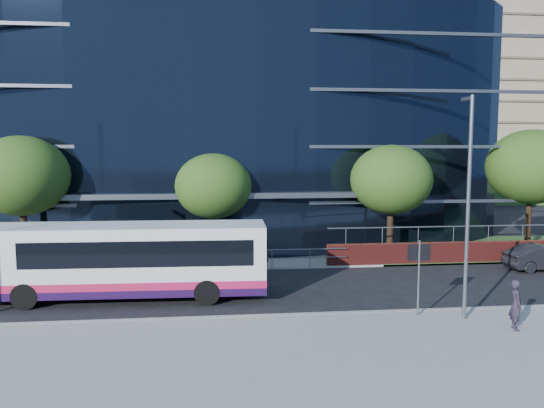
{
  "coord_description": "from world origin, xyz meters",
  "views": [
    {
      "loc": [
        -2.93,
        -19.99,
        6.3
      ],
      "look_at": [
        0.11,
        8.0,
        3.34
      ],
      "focal_mm": 35.0,
      "sensor_mm": 36.0,
      "label": 1
    }
  ],
  "objects": [
    {
      "name": "streetlight_east",
      "position": [
        6.0,
        -2.17,
        4.44
      ],
      "size": [
        0.15,
        0.77,
        8.0
      ],
      "color": "slate",
      "rests_on": "pavement_near"
    },
    {
      "name": "yellow_line_outer",
      "position": [
        0.0,
        -0.8,
        0.01
      ],
      "size": [
        80.0,
        0.08,
        0.01
      ],
      "primitive_type": "cube",
      "color": "gold",
      "rests_on": "ground"
    },
    {
      "name": "kerb",
      "position": [
        0.0,
        -1.0,
        0.08
      ],
      "size": [
        80.0,
        0.25,
        0.16
      ],
      "primitive_type": "cube",
      "color": "gray",
      "rests_on": "ground"
    },
    {
      "name": "pavement_near",
      "position": [
        0.0,
        -5.0,
        0.07
      ],
      "size": [
        80.0,
        8.0,
        0.15
      ],
      "primitive_type": "cube",
      "color": "gray",
      "rests_on": "ground"
    },
    {
      "name": "tree_far_d",
      "position": [
        16.0,
        10.0,
        5.19
      ],
      "size": [
        5.28,
        5.28,
        7.44
      ],
      "color": "black",
      "rests_on": "ground"
    },
    {
      "name": "tree_dist_e",
      "position": [
        24.0,
        40.0,
        4.54
      ],
      "size": [
        4.62,
        4.62,
        6.51
      ],
      "color": "black",
      "rests_on": "ground"
    },
    {
      "name": "guard_railings",
      "position": [
        -8.0,
        7.0,
        0.82
      ],
      "size": [
        24.0,
        0.05,
        1.1
      ],
      "color": "slate",
      "rests_on": "ground"
    },
    {
      "name": "parked_car",
      "position": [
        14.05,
        5.35,
        0.67
      ],
      "size": [
        4.1,
        1.6,
        1.33
      ],
      "primitive_type": "imported",
      "rotation": [
        0.0,
        0.0,
        1.62
      ],
      "color": "black",
      "rests_on": "ground"
    },
    {
      "name": "street_sign",
      "position": [
        4.5,
        -1.59,
        2.15
      ],
      "size": [
        0.85,
        0.09,
        2.8
      ],
      "color": "slate",
      "rests_on": "pavement_near"
    },
    {
      "name": "far_forecourt",
      "position": [
        -6.0,
        11.0,
        0.05
      ],
      "size": [
        50.0,
        8.0,
        0.1
      ],
      "primitive_type": "cube",
      "color": "gray",
      "rests_on": "ground"
    },
    {
      "name": "tree_far_c",
      "position": [
        7.0,
        9.0,
        4.54
      ],
      "size": [
        4.62,
        4.62,
        6.51
      ],
      "color": "black",
      "rests_on": "ground"
    },
    {
      "name": "city_bus",
      "position": [
        -6.49,
        2.29,
        1.66
      ],
      "size": [
        11.66,
        2.99,
        3.14
      ],
      "rotation": [
        0.0,
        0.0,
        -0.03
      ],
      "color": "silver",
      "rests_on": "ground"
    },
    {
      "name": "tree_far_b",
      "position": [
        -3.0,
        9.5,
        4.21
      ],
      "size": [
        4.29,
        4.29,
        6.05
      ],
      "color": "black",
      "rests_on": "ground"
    },
    {
      "name": "ground",
      "position": [
        0.0,
        0.0,
        0.0
      ],
      "size": [
        200.0,
        200.0,
        0.0
      ],
      "primitive_type": "plane",
      "color": "black",
      "rests_on": "ground"
    },
    {
      "name": "glass_office",
      "position": [
        -4.0,
        20.85,
        8.0
      ],
      "size": [
        44.0,
        23.1,
        16.0
      ],
      "color": "black",
      "rests_on": "ground"
    },
    {
      "name": "tree_far_a",
      "position": [
        -13.0,
        9.0,
        4.86
      ],
      "size": [
        4.95,
        4.95,
        6.98
      ],
      "color": "black",
      "rests_on": "ground"
    },
    {
      "name": "pedestrian",
      "position": [
        7.2,
        -3.48,
        1.01
      ],
      "size": [
        0.54,
        0.7,
        1.73
      ],
      "primitive_type": "imported",
      "rotation": [
        0.0,
        0.0,
        1.35
      ],
      "color": "#282030",
      "rests_on": "pavement_near"
    },
    {
      "name": "yellow_line_inner",
      "position": [
        0.0,
        -0.65,
        0.01
      ],
      "size": [
        80.0,
        0.08,
        0.01
      ],
      "primitive_type": "cube",
      "color": "gold",
      "rests_on": "ground"
    },
    {
      "name": "apartment_block",
      "position": [
        32.0,
        57.21,
        11.11
      ],
      "size": [
        60.0,
        42.0,
        30.0
      ],
      "color": "#2D511E",
      "rests_on": "ground"
    }
  ]
}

